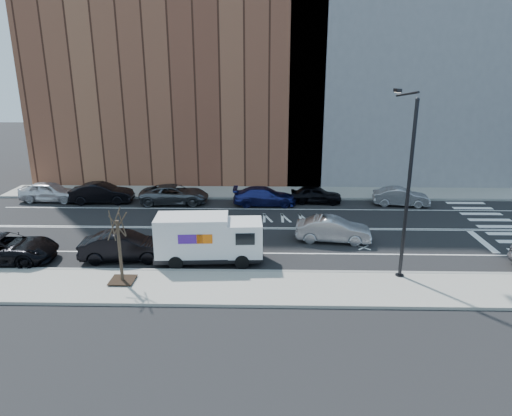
{
  "coord_description": "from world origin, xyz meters",
  "views": [
    {
      "loc": [
        0.13,
        -28.85,
        10.39
      ],
      "look_at": [
        -0.54,
        0.07,
        1.4
      ],
      "focal_mm": 32.0,
      "sensor_mm": 36.0,
      "label": 1
    }
  ],
  "objects_px": {
    "far_parked_a": "(50,192)",
    "driving_sedan": "(333,230)",
    "far_parked_b": "(102,193)",
    "fedex_van": "(208,238)"
  },
  "relations": [
    {
      "from": "far_parked_a",
      "to": "driving_sedan",
      "type": "height_order",
      "value": "far_parked_a"
    },
    {
      "from": "far_parked_a",
      "to": "far_parked_b",
      "type": "relative_size",
      "value": 0.97
    },
    {
      "from": "fedex_van",
      "to": "driving_sedan",
      "type": "relative_size",
      "value": 1.3
    },
    {
      "from": "fedex_van",
      "to": "far_parked_b",
      "type": "distance_m",
      "value": 15.04
    },
    {
      "from": "fedex_van",
      "to": "far_parked_a",
      "type": "bearing_deg",
      "value": 137.28
    },
    {
      "from": "far_parked_a",
      "to": "driving_sedan",
      "type": "bearing_deg",
      "value": -108.68
    },
    {
      "from": "far_parked_b",
      "to": "driving_sedan",
      "type": "xyz_separation_m",
      "value": [
        17.2,
        -7.98,
        -0.04
      ]
    },
    {
      "from": "far_parked_a",
      "to": "far_parked_b",
      "type": "height_order",
      "value": "far_parked_a"
    },
    {
      "from": "far_parked_b",
      "to": "fedex_van",
      "type": "bearing_deg",
      "value": -141.9
    },
    {
      "from": "fedex_van",
      "to": "far_parked_a",
      "type": "xyz_separation_m",
      "value": [
        -14.22,
        11.65,
        -0.61
      ]
    }
  ]
}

